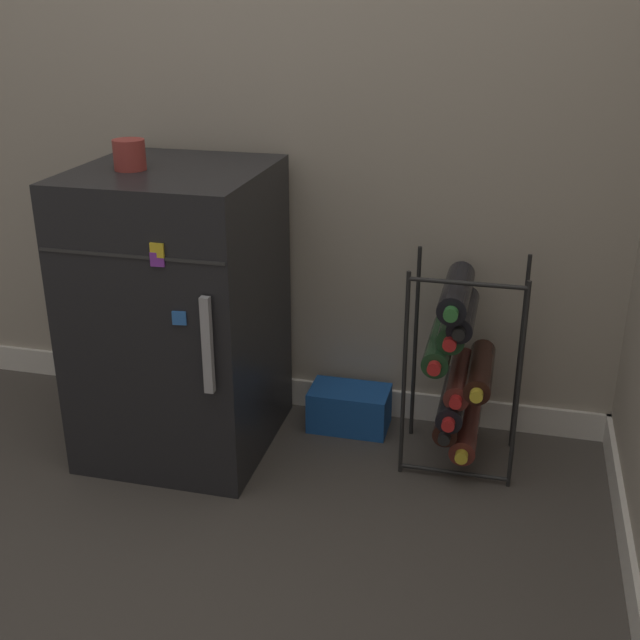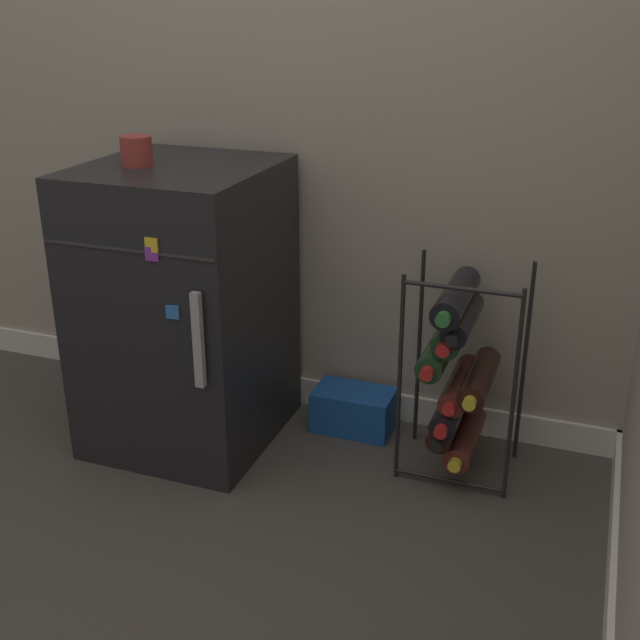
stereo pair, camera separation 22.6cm
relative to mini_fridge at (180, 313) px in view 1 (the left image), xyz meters
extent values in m
plane|color=#423D38|center=(0.46, -0.39, -0.42)|extent=(14.00, 14.00, 0.00)
cube|color=#9E9384|center=(0.46, 0.33, 0.83)|extent=(6.58, 0.06, 2.50)
cube|color=silver|center=(0.46, 0.29, -0.37)|extent=(6.58, 0.01, 0.09)
cube|color=black|center=(0.00, 0.00, 0.00)|extent=(0.51, 0.54, 0.84)
cube|color=#2D2D2D|center=(0.00, -0.27, 0.25)|extent=(0.50, 0.00, 0.01)
cube|color=#9E9EA3|center=(0.20, -0.29, 0.04)|extent=(0.02, 0.02, 0.26)
cube|color=yellow|center=(0.08, -0.27, 0.28)|extent=(0.04, 0.01, 0.04)
cube|color=purple|center=(0.07, -0.27, 0.25)|extent=(0.04, 0.01, 0.04)
cube|color=blue|center=(0.12, -0.27, 0.10)|extent=(0.04, 0.01, 0.04)
cylinder|color=black|center=(0.66, -0.02, -0.11)|extent=(0.01, 0.01, 0.61)
cylinder|color=black|center=(0.96, -0.02, -0.11)|extent=(0.01, 0.01, 0.61)
cylinder|color=black|center=(0.66, 0.20, -0.11)|extent=(0.01, 0.01, 0.61)
cylinder|color=black|center=(0.96, 0.20, -0.11)|extent=(0.01, 0.01, 0.61)
cylinder|color=black|center=(0.81, -0.02, -0.40)|extent=(0.30, 0.01, 0.01)
cylinder|color=black|center=(0.81, -0.02, 0.17)|extent=(0.30, 0.01, 0.01)
cylinder|color=#56231E|center=(0.83, 0.09, -0.32)|extent=(0.07, 0.28, 0.07)
cylinder|color=gold|center=(0.83, -0.06, -0.32)|extent=(0.04, 0.02, 0.04)
cylinder|color=black|center=(0.78, 0.09, -0.26)|extent=(0.07, 0.30, 0.07)
cylinder|color=black|center=(0.78, -0.08, -0.26)|extent=(0.03, 0.02, 0.03)
cylinder|color=black|center=(0.79, 0.09, -0.22)|extent=(0.07, 0.31, 0.07)
cylinder|color=red|center=(0.79, -0.08, -0.22)|extent=(0.04, 0.02, 0.04)
cylinder|color=#56231E|center=(0.81, 0.09, -0.16)|extent=(0.07, 0.27, 0.07)
cylinder|color=red|center=(0.81, -0.06, -0.16)|extent=(0.03, 0.02, 0.03)
cylinder|color=black|center=(0.86, 0.09, -0.13)|extent=(0.07, 0.28, 0.07)
cylinder|color=gold|center=(0.86, -0.07, -0.13)|extent=(0.04, 0.02, 0.04)
cylinder|color=#19381E|center=(0.74, 0.09, -0.06)|extent=(0.07, 0.30, 0.07)
cylinder|color=red|center=(0.74, -0.07, -0.06)|extent=(0.04, 0.02, 0.04)
cylinder|color=#19381E|center=(0.78, 0.09, 0.01)|extent=(0.08, 0.25, 0.08)
cylinder|color=red|center=(0.78, -0.05, 0.01)|extent=(0.04, 0.02, 0.04)
cylinder|color=black|center=(0.80, 0.09, 0.04)|extent=(0.07, 0.26, 0.07)
cylinder|color=black|center=(0.80, -0.06, 0.04)|extent=(0.03, 0.02, 0.03)
cylinder|color=black|center=(0.78, 0.09, 0.10)|extent=(0.08, 0.31, 0.08)
cylinder|color=#2D7033|center=(0.78, -0.08, 0.10)|extent=(0.04, 0.02, 0.04)
cube|color=#194C9E|center=(0.46, 0.19, -0.35)|extent=(0.25, 0.15, 0.13)
cylinder|color=maroon|center=(-0.09, -0.04, 0.46)|extent=(0.09, 0.09, 0.08)
camera|label=1|loc=(0.91, -1.98, 0.86)|focal=45.00mm
camera|label=2|loc=(1.13, -1.92, 0.86)|focal=45.00mm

